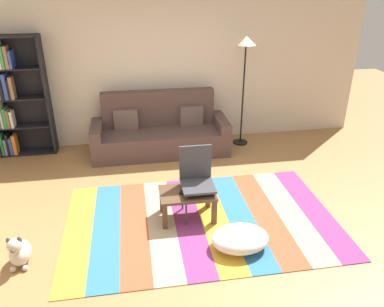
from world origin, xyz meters
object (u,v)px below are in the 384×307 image
(standing_lamp, at_px, (245,56))
(coffee_table, at_px, (187,197))
(tv_remote, at_px, (184,191))
(folding_chair, at_px, (197,176))
(bookshelf, at_px, (12,95))
(dog, at_px, (19,252))
(couch, at_px, (160,132))
(pouf, at_px, (240,239))

(standing_lamp, bearing_deg, coffee_table, -121.30)
(tv_remote, distance_m, folding_chair, 0.24)
(bookshelf, bearing_deg, dog, -77.96)
(tv_remote, height_order, folding_chair, folding_chair)
(couch, distance_m, standing_lamp, 1.90)
(dog, bearing_deg, bookshelf, 102.04)
(coffee_table, xyz_separation_m, standing_lamp, (1.29, 2.13, 1.26))
(dog, distance_m, folding_chair, 2.13)
(standing_lamp, bearing_deg, couch, -176.39)
(folding_chair, bearing_deg, pouf, -9.65)
(bookshelf, xyz_separation_m, folding_chair, (2.61, -2.22, -0.49))
(standing_lamp, bearing_deg, bookshelf, 177.10)
(bookshelf, relative_size, dog, 4.89)
(coffee_table, height_order, standing_lamp, standing_lamp)
(couch, distance_m, bookshelf, 2.44)
(dog, height_order, folding_chair, folding_chair)
(pouf, distance_m, tv_remote, 0.91)
(folding_chair, bearing_deg, couch, 153.99)
(dog, xyz_separation_m, tv_remote, (1.82, 0.56, 0.22))
(pouf, distance_m, dog, 2.36)
(pouf, bearing_deg, bookshelf, 134.75)
(bookshelf, relative_size, pouf, 3.01)
(couch, height_order, folding_chair, couch)
(tv_remote, bearing_deg, folding_chair, 62.67)
(bookshelf, distance_m, coffee_table, 3.47)
(pouf, relative_size, standing_lamp, 0.34)
(pouf, xyz_separation_m, standing_lamp, (0.81, 2.80, 1.44))
(bookshelf, bearing_deg, tv_remote, -43.38)
(coffee_table, height_order, dog, dog)
(couch, height_order, tv_remote, couch)
(standing_lamp, xyz_separation_m, tv_remote, (-1.34, -2.11, -1.18))
(tv_remote, bearing_deg, pouf, -15.06)
(couch, relative_size, tv_remote, 15.07)
(folding_chair, bearing_deg, tv_remote, -99.16)
(bookshelf, distance_m, standing_lamp, 3.81)
(coffee_table, bearing_deg, tv_remote, 158.18)
(bookshelf, bearing_deg, couch, -6.93)
(pouf, xyz_separation_m, folding_chair, (-0.36, 0.77, 0.41))
(bookshelf, relative_size, coffee_table, 2.86)
(coffee_table, bearing_deg, bookshelf, 136.91)
(dog, bearing_deg, folding_chair, 17.88)
(pouf, relative_size, tv_remote, 4.30)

